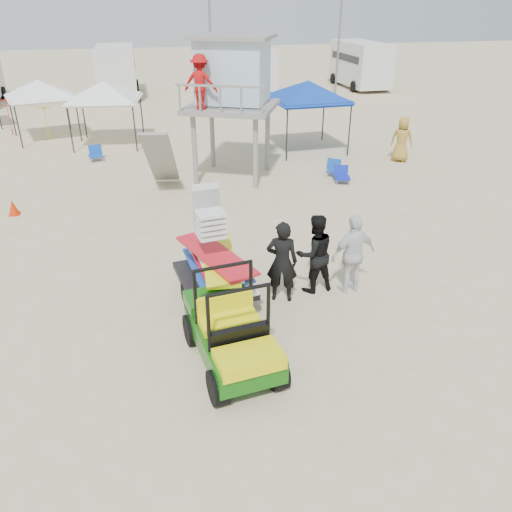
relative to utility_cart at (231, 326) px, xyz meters
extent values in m
plane|color=beige|center=(0.38, -1.18, -0.87)|extent=(140.00, 140.00, 0.00)
cube|color=#12580D|center=(0.02, 0.03, -0.33)|extent=(1.55, 2.61, 0.43)
cube|color=yellow|center=(0.02, 0.03, -0.06)|extent=(1.21, 0.84, 0.24)
cylinder|color=black|center=(-0.52, -0.85, -0.56)|extent=(0.36, 0.66, 0.63)
cube|color=black|center=(0.02, 2.33, -0.35)|extent=(1.73, 2.30, 0.13)
cylinder|color=black|center=(-0.59, 2.33, -0.59)|extent=(0.30, 0.58, 0.56)
imported|color=black|center=(1.52, 2.03, 0.10)|extent=(0.82, 0.66, 1.94)
imported|color=black|center=(2.37, 2.28, 0.09)|extent=(1.02, 0.85, 1.92)
imported|color=silver|center=(3.22, 2.03, 0.09)|extent=(1.20, 0.67, 1.93)
cylinder|color=gray|center=(0.90, 9.90, 0.41)|extent=(0.19, 0.19, 2.57)
cube|color=gray|center=(2.03, 11.03, 1.78)|extent=(4.09, 4.09, 0.16)
cube|color=#ACCDDE|center=(2.03, 11.34, 2.98)|extent=(3.01, 2.85, 2.16)
imported|color=#B20F0F|center=(1.21, 10.00, 2.76)|extent=(1.17, 0.67, 1.80)
cylinder|color=black|center=(4.52, 12.68, 0.27)|extent=(0.06, 0.06, 2.28)
pyramid|color=#0F37AA|center=(5.95, 14.11, 2.16)|extent=(3.20, 3.20, 0.80)
cube|color=#0F37AA|center=(5.95, 14.11, 1.36)|extent=(3.20, 3.20, 0.18)
cylinder|color=black|center=(-4.19, 15.69, 0.18)|extent=(0.06, 0.06, 2.11)
pyramid|color=white|center=(-2.79, 17.09, 1.99)|extent=(3.31, 3.31, 0.80)
cube|color=white|center=(-2.79, 17.09, 1.19)|extent=(3.31, 3.31, 0.18)
cylinder|color=black|center=(-7.18, 17.56, 0.14)|extent=(0.06, 0.06, 2.02)
pyramid|color=white|center=(-5.85, 18.89, 1.90)|extent=(3.51, 3.51, 0.80)
cube|color=white|center=(-5.85, 18.89, 1.10)|extent=(3.51, 3.51, 0.18)
imported|color=red|center=(-7.72, 19.96, 0.04)|extent=(2.10, 2.14, 1.83)
imported|color=#FDFB16|center=(-5.77, 18.73, 0.07)|extent=(2.81, 2.83, 1.88)
cone|color=red|center=(-5.52, 8.78, -0.62)|extent=(0.34, 0.34, 0.50)
cube|color=#1145B8|center=(-3.31, 14.36, -0.65)|extent=(0.65, 0.63, 0.06)
cube|color=#1145B8|center=(-3.31, 14.60, -0.45)|extent=(0.57, 0.31, 0.44)
cylinder|color=#B2B2B7|center=(-3.53, 14.16, -0.77)|extent=(0.03, 0.03, 0.20)
cube|color=#1023B4|center=(5.88, 9.32, -0.65)|extent=(0.66, 0.63, 0.06)
cube|color=#1023B4|center=(5.88, 9.56, -0.45)|extent=(0.57, 0.31, 0.44)
cylinder|color=#B2B2B7|center=(5.66, 9.12, -0.77)|extent=(0.03, 0.03, 0.20)
cube|color=#1046AE|center=(5.91, 10.20, -0.65)|extent=(0.73, 0.73, 0.06)
cube|color=#1046AE|center=(5.91, 10.44, -0.45)|extent=(0.53, 0.47, 0.44)
cylinder|color=#B2B2B7|center=(5.69, 10.00, -0.77)|extent=(0.03, 0.03, 0.20)
cube|color=silver|center=(-2.62, 30.32, 0.88)|extent=(2.50, 6.50, 3.00)
cube|color=black|center=(-2.62, 30.32, 1.33)|extent=(2.54, 5.20, 0.50)
cylinder|color=black|center=(-3.87, 28.24, -0.47)|extent=(0.25, 0.80, 0.80)
cube|color=silver|center=(6.38, 28.82, 0.88)|extent=(2.50, 7.00, 3.00)
cube|color=black|center=(6.38, 28.82, 1.33)|extent=(2.54, 5.60, 0.50)
cylinder|color=black|center=(5.13, 26.58, -0.47)|extent=(0.25, 0.80, 0.80)
cube|color=silver|center=(15.38, 30.32, 0.88)|extent=(2.50, 6.60, 3.00)
cube|color=black|center=(15.38, 30.32, 1.33)|extent=(2.54, 5.28, 0.50)
cylinder|color=black|center=(14.13, 28.21, -0.47)|extent=(0.25, 0.80, 0.80)
cylinder|color=slate|center=(3.38, 25.82, 3.13)|extent=(0.14, 0.14, 8.00)
cylinder|color=slate|center=(12.38, 27.32, 3.13)|extent=(0.14, 0.14, 8.00)
imported|color=#A98230|center=(9.32, 11.51, 0.05)|extent=(1.08, 1.02, 1.85)
camera|label=1|loc=(-1.19, -7.40, 5.34)|focal=35.00mm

